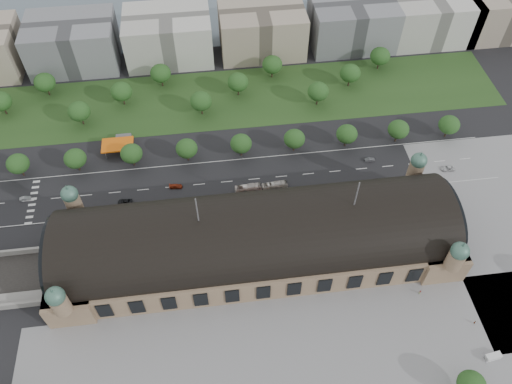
{
  "coord_description": "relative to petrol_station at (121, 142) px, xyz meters",
  "views": [
    {
      "loc": [
        -13.08,
        -102.67,
        164.82
      ],
      "look_at": [
        2.43,
        19.37,
        14.0
      ],
      "focal_mm": 35.0,
      "sensor_mm": 36.0,
      "label": 1
    }
  ],
  "objects": [
    {
      "name": "parked_car_6",
      "position": [
        24.63,
        -44.28,
        -2.26
      ],
      "size": [
        5.1,
        3.48,
        1.37
      ],
      "primitive_type": "imported",
      "rotation": [
        0.0,
        0.0,
        -1.2
      ],
      "color": "black",
      "rests_on": "ground"
    },
    {
      "name": "plaza_east",
      "position": [
        156.91,
        -65.28,
        -2.95
      ],
      "size": [
        56.0,
        100.0,
        0.12
      ],
      "primitive_type": "cube",
      "color": "gray",
      "rests_on": "ground"
    },
    {
      "name": "office_3",
      "position": [
        23.91,
        67.72,
        9.05
      ],
      "size": [
        45.0,
        32.0,
        24.0
      ],
      "primitive_type": "cube",
      "color": "silver",
      "rests_on": "ground"
    },
    {
      "name": "traffic_car_3",
      "position": [
        23.95,
        -27.7,
        -2.14
      ],
      "size": [
        5.78,
        2.83,
        1.62
      ],
      "primitive_type": "imported",
      "rotation": [
        0.0,
        0.0,
        1.47
      ],
      "color": "maroon",
      "rests_on": "ground"
    },
    {
      "name": "bus_west",
      "position": [
        56.78,
        -38.28,
        -1.29
      ],
      "size": [
        12.12,
        3.67,
        3.33
      ],
      "primitive_type": "imported",
      "rotation": [
        0.0,
        0.0,
        1.5
      ],
      "color": "#B3441C",
      "rests_on": "ground"
    },
    {
      "name": "bus_east",
      "position": [
        66.03,
        -33.28,
        -1.41
      ],
      "size": [
        11.21,
        3.39,
        3.08
      ],
      "primitive_type": "imported",
      "rotation": [
        0.0,
        0.0,
        1.64
      ],
      "color": "silver",
      "rests_on": "ground"
    },
    {
      "name": "office_2",
      "position": [
        -26.09,
        67.72,
        9.05
      ],
      "size": [
        45.0,
        32.0,
        24.0
      ],
      "primitive_type": "cube",
      "color": "gray",
      "rests_on": "ground"
    },
    {
      "name": "tree_row_6",
      "position": [
        77.91,
        -12.28,
        4.48
      ],
      "size": [
        9.6,
        9.6,
        11.52
      ],
      "color": "#2D2116",
      "rests_on": "ground"
    },
    {
      "name": "ground",
      "position": [
        53.91,
        -65.28,
        -2.95
      ],
      "size": [
        900.0,
        900.0,
        0.0
      ],
      "primitive_type": "plane",
      "color": "black",
      "rests_on": "ground"
    },
    {
      "name": "van_south",
      "position": [
        127.0,
        -115.95,
        -1.85
      ],
      "size": [
        5.52,
        2.78,
        2.29
      ],
      "rotation": [
        0.0,
        0.0,
        0.13
      ],
      "color": "white",
      "rests_on": "ground"
    },
    {
      "name": "pedestrian_1",
      "position": [
        126.2,
        -103.41,
        -2.0
      ],
      "size": [
        0.72,
        0.82,
        1.89
      ],
      "primitive_type": "imported",
      "rotation": [
        0.0,
        0.0,
        1.08
      ],
      "color": "gray",
      "rests_on": "ground"
    },
    {
      "name": "tree_plaza_s",
      "position": [
        113.91,
        -125.28,
        3.86
      ],
      "size": [
        9.0,
        9.0,
        10.64
      ],
      "color": "#2D2116",
      "rests_on": "ground"
    },
    {
      "name": "plaza_south",
      "position": [
        63.91,
        -109.28,
        -2.95
      ],
      "size": [
        190.0,
        48.0,
        0.12
      ],
      "primitive_type": "cube",
      "color": "gray",
      "rests_on": "ground"
    },
    {
      "name": "tree_belt_1",
      "position": [
        -57.09,
        29.72,
        5.1
      ],
      "size": [
        10.4,
        10.4,
        12.48
      ],
      "color": "#2D2116",
      "rests_on": "ground"
    },
    {
      "name": "office_5",
      "position": [
        123.91,
        67.72,
        9.05
      ],
      "size": [
        45.0,
        32.0,
        24.0
      ],
      "primitive_type": "cube",
      "color": "gray",
      "rests_on": "ground"
    },
    {
      "name": "parked_car_3",
      "position": [
        10.35,
        -40.28,
        -2.26
      ],
      "size": [
        4.23,
        3.64,
        1.37
      ],
      "primitive_type": "imported",
      "rotation": [
        0.0,
        0.0,
        -0.96
      ],
      "color": "#505257",
      "rests_on": "ground"
    },
    {
      "name": "tree_belt_6",
      "position": [
        37.91,
        17.72,
        5.1
      ],
      "size": [
        10.4,
        10.4,
        12.48
      ],
      "color": "#2D2116",
      "rests_on": "ground"
    },
    {
      "name": "tree_belt_10",
      "position": [
        113.91,
        29.72,
        5.1
      ],
      "size": [
        10.4,
        10.4,
        12.48
      ],
      "color": "#2D2116",
      "rests_on": "ground"
    },
    {
      "name": "tree_row_1",
      "position": [
        -42.09,
        -12.28,
        4.48
      ],
      "size": [
        9.6,
        9.6,
        11.52
      ],
      "color": "#2D2116",
      "rests_on": "ground"
    },
    {
      "name": "road_slab",
      "position": [
        33.91,
        -27.28,
        -2.95
      ],
      "size": [
        260.0,
        26.0,
        0.1
      ],
      "primitive_type": "cube",
      "color": "black",
      "rests_on": "ground"
    },
    {
      "name": "traffic_car_5",
      "position": [
        110.81,
        -23.06,
        -2.18
      ],
      "size": [
        4.7,
        1.7,
        1.54
      ],
      "primitive_type": "imported",
      "rotation": [
        0.0,
        0.0,
        1.58
      ],
      "color": "#4F5055",
      "rests_on": "ground"
    },
    {
      "name": "office_7",
      "position": [
        208.91,
        67.72,
        9.05
      ],
      "size": [
        45.0,
        32.0,
        24.0
      ],
      "primitive_type": "cube",
      "color": "tan",
      "rests_on": "ground"
    },
    {
      "name": "grass_belt",
      "position": [
        38.91,
        27.72,
        -2.95
      ],
      "size": [
        300.0,
        45.0,
        0.1
      ],
      "primitive_type": "cube",
      "color": "#27471C",
      "rests_on": "ground"
    },
    {
      "name": "tree_belt_7",
      "position": [
        56.91,
        29.72,
        5.1
      ],
      "size": [
        10.4,
        10.4,
        12.48
      ],
      "color": "#2D2116",
      "rests_on": "ground"
    },
    {
      "name": "traffic_car_0",
      "position": [
        -39.51,
        -26.37,
        -2.31
      ],
      "size": [
        3.88,
        1.79,
        1.29
      ],
      "primitive_type": "imported",
      "rotation": [
        0.0,
        0.0,
        -1.64
      ],
      "color": "silver",
      "rests_on": "ground"
    },
    {
      "name": "traffic_car_4",
      "position": [
        63.35,
        -32.28,
        -2.27
      ],
      "size": [
        4.08,
        1.93,
        1.35
      ],
      "primitive_type": "imported",
      "rotation": [
        0.0,
        0.0,
        -1.48
      ],
      "color": "#1B2A4C",
      "rests_on": "ground"
    },
    {
      "name": "parked_car_2",
      "position": [
        -3.28,
        -40.28,
        -2.13
      ],
      "size": [
        6.1,
        4.71,
        1.65
      ],
      "primitive_type": "imported",
      "rotation": [
        0.0,
        0.0,
        -1.08
      ],
      "color": "navy",
      "rests_on": "ground"
    },
    {
      "name": "tree_belt_3",
      "position": [
        -19.09,
        17.72,
        5.1
      ],
      "size": [
        10.4,
        10.4,
        12.48
      ],
      "color": "#2D2116",
      "rests_on": "ground"
    },
    {
      "name": "parked_car_1",
      "position": [
        -0.44,
        -40.28,
        -2.14
      ],
      "size": [
        6.44,
        4.89,
        1.63
      ],
      "primitive_type": "imported",
      "rotation": [
        0.0,
        0.0,
        -1.14
      ],
      "color": "maroon",
      "rests_on": "ground"
    },
    {
      "name": "tree_belt_4",
      "position": [
        -0.09,
        29.72,
        5.1
      ],
      "size": [
        10.4,
        10.4,
        12.48
      ],
      "color": "#2D2116",
      "rests_on": "ground"
    },
    {
      "name": "bus_mid",
      "position": [
        54.65,
        -33.28,
        -1.36
      ],
      "size": [
        11.51,
        3.31,
        3.17
      ],
      "primitive_type": "imported",
      "rotation": [
        0.0,
        0.0,
        1.63
      ],
      "color": "silver",
      "rests_on": "ground"
    },
    {
      "name": "traffic_car_6",
      "position": [
        143.48,
        -32.58,
        -2.13
      ],
      "size": [
        5.97,
        2.94,
        1.63
      ],
      "primitive_type": "imported",
      "rotation": [
        0.0,
        0.0,
        -1.61
      ],
      "color": "silver",
      "rests_on": "ground"
    },
    {
      "name": "tree_row_7",
      "position": [
        101.91,
        -12.28,
        4.48
      ],
      "size": [
        9.6,
        9.6,
        11.52
      ],
      "color": "#2D2116",
      "rests_on": "ground"
    },
    {
      "name": "traffic_car_2",
      "position": [
        2.62,
        -33.52,
        -2.13
      ],
      "size": [
        6.14,
        3.22,
        1.65
      ],
      "primitive_type": "imported",
      "rotation": [
        0.0,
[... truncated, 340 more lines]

